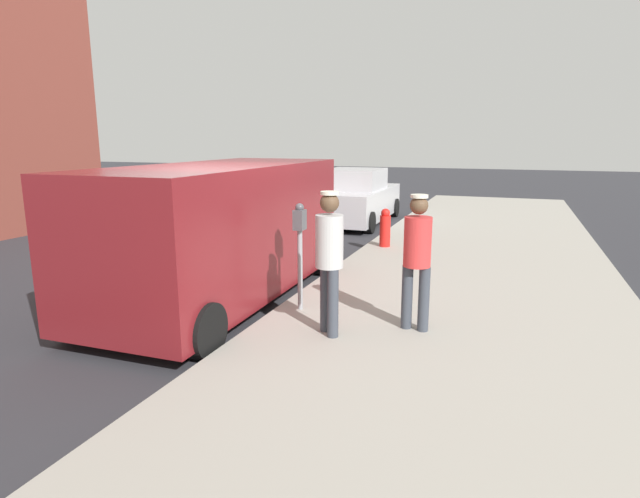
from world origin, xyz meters
TOP-DOWN VIEW (x-y plane):
  - ground_plane at (0.00, 0.00)m, footprint 80.00×80.00m
  - sidewalk_slab at (3.50, 0.00)m, footprint 5.00×32.00m
  - parking_meter_near at (1.35, -0.07)m, footprint 0.14×0.18m
  - pedestrian_in_gray at (2.05, -0.82)m, footprint 0.34×0.34m
  - pedestrian_in_red at (3.02, -0.30)m, footprint 0.36×0.34m
  - parked_van at (-0.15, 0.34)m, footprint 2.19×5.23m
  - parked_sedan_ahead at (-0.40, 8.51)m, footprint 1.99×4.42m
  - fire_hydrant at (1.45, 4.66)m, footprint 0.24×0.24m

SIDE VIEW (x-z plane):
  - ground_plane at x=0.00m, z-range 0.00..0.00m
  - sidewalk_slab at x=3.50m, z-range 0.00..0.15m
  - fire_hydrant at x=1.45m, z-range 0.14..1.00m
  - parked_sedan_ahead at x=-0.40m, z-range -0.08..1.57m
  - pedestrian_in_red at x=3.02m, z-range 0.28..2.00m
  - parked_van at x=-0.15m, z-range 0.08..2.23m
  - pedestrian_in_gray at x=2.05m, z-range 0.29..2.07m
  - parking_meter_near at x=1.35m, z-range 0.42..1.94m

